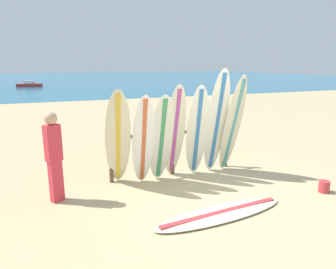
{
  "coord_description": "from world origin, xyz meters",
  "views": [
    {
      "loc": [
        -2.9,
        -4.37,
        2.55
      ],
      "look_at": [
        -0.29,
        2.24,
        0.9
      ],
      "focal_mm": 32.27,
      "sensor_mm": 36.0,
      "label": 1
    }
  ],
  "objects_px": {
    "surfboard_leaning_center_left": "(161,139)",
    "surfboard_lying_on_sand": "(221,213)",
    "surfboard_leaning_center": "(175,132)",
    "beachgoer_standing": "(54,153)",
    "surfboard_leaning_left": "(143,141)",
    "sand_bucket": "(324,187)",
    "surfboard_leaning_center_right": "(197,131)",
    "surfboard_leaning_right": "(217,123)",
    "surfboard_leaning_far_left": "(118,139)",
    "surfboard_leaning_far_right": "(233,125)",
    "surfboard_rack": "(173,143)",
    "small_boat_offshore": "(29,85)"
  },
  "relations": [
    {
      "from": "surfboard_leaning_far_left",
      "to": "surfboard_leaning_center_left",
      "type": "distance_m",
      "value": 0.92
    },
    {
      "from": "surfboard_leaning_far_left",
      "to": "surfboard_leaning_left",
      "type": "height_order",
      "value": "surfboard_leaning_far_left"
    },
    {
      "from": "surfboard_leaning_center",
      "to": "small_boat_offshore",
      "type": "bearing_deg",
      "value": 97.85
    },
    {
      "from": "beachgoer_standing",
      "to": "surfboard_leaning_center",
      "type": "bearing_deg",
      "value": 6.71
    },
    {
      "from": "surfboard_leaning_far_left",
      "to": "surfboard_leaning_center_right",
      "type": "xyz_separation_m",
      "value": [
        1.81,
        -0.03,
        0.01
      ]
    },
    {
      "from": "surfboard_rack",
      "to": "surfboard_leaning_center",
      "type": "relative_size",
      "value": 1.4
    },
    {
      "from": "surfboard_leaning_center_left",
      "to": "surfboard_leaning_center",
      "type": "xyz_separation_m",
      "value": [
        0.39,
        0.18,
        0.09
      ]
    },
    {
      "from": "surfboard_leaning_center_left",
      "to": "sand_bucket",
      "type": "distance_m",
      "value": 3.48
    },
    {
      "from": "surfboard_leaning_far_right",
      "to": "beachgoer_standing",
      "type": "relative_size",
      "value": 1.37
    },
    {
      "from": "sand_bucket",
      "to": "surfboard_leaning_center_right",
      "type": "bearing_deg",
      "value": 138.55
    },
    {
      "from": "surfboard_leaning_far_left",
      "to": "beachgoer_standing",
      "type": "distance_m",
      "value": 1.29
    },
    {
      "from": "surfboard_leaning_center_left",
      "to": "beachgoer_standing",
      "type": "height_order",
      "value": "surfboard_leaning_center_left"
    },
    {
      "from": "surfboard_leaning_far_right",
      "to": "beachgoer_standing",
      "type": "height_order",
      "value": "surfboard_leaning_far_right"
    },
    {
      "from": "surfboard_leaning_far_left",
      "to": "small_boat_offshore",
      "type": "distance_m",
      "value": 33.09
    },
    {
      "from": "surfboard_leaning_left",
      "to": "surfboard_leaning_center",
      "type": "xyz_separation_m",
      "value": [
        0.79,
        0.18,
        0.08
      ]
    },
    {
      "from": "surfboard_leaning_center_left",
      "to": "surfboard_lying_on_sand",
      "type": "bearing_deg",
      "value": -75.82
    },
    {
      "from": "surfboard_leaning_left",
      "to": "surfboard_leaning_center_right",
      "type": "relative_size",
      "value": 0.93
    },
    {
      "from": "surfboard_leaning_far_left",
      "to": "surfboard_leaning_far_right",
      "type": "height_order",
      "value": "surfboard_leaning_far_right"
    },
    {
      "from": "small_boat_offshore",
      "to": "surfboard_lying_on_sand",
      "type": "bearing_deg",
      "value": -82.49
    },
    {
      "from": "surfboard_leaning_right",
      "to": "surfboard_lying_on_sand",
      "type": "relative_size",
      "value": 0.96
    },
    {
      "from": "surfboard_leaning_far_left",
      "to": "surfboard_lying_on_sand",
      "type": "relative_size",
      "value": 0.81
    },
    {
      "from": "surfboard_leaning_right",
      "to": "surfboard_leaning_center_left",
      "type": "bearing_deg",
      "value": -177.38
    },
    {
      "from": "surfboard_rack",
      "to": "surfboard_lying_on_sand",
      "type": "relative_size",
      "value": 1.16
    },
    {
      "from": "surfboard_leaning_center_left",
      "to": "sand_bucket",
      "type": "xyz_separation_m",
      "value": [
        2.92,
        -1.7,
        -0.87
      ]
    },
    {
      "from": "surfboard_leaning_left",
      "to": "surfboard_leaning_far_right",
      "type": "relative_size",
      "value": 0.85
    },
    {
      "from": "surfboard_leaning_right",
      "to": "surfboard_leaning_center",
      "type": "bearing_deg",
      "value": 173.5
    },
    {
      "from": "beachgoer_standing",
      "to": "sand_bucket",
      "type": "bearing_deg",
      "value": -17.21
    },
    {
      "from": "surfboard_leaning_center_left",
      "to": "beachgoer_standing",
      "type": "distance_m",
      "value": 2.17
    },
    {
      "from": "surfboard_leaning_center",
      "to": "surfboard_leaning_far_right",
      "type": "xyz_separation_m",
      "value": [
        1.4,
        -0.17,
        0.1
      ]
    },
    {
      "from": "surfboard_rack",
      "to": "surfboard_leaning_center_right",
      "type": "height_order",
      "value": "surfboard_leaning_center_right"
    },
    {
      "from": "beachgoer_standing",
      "to": "surfboard_rack",
      "type": "bearing_deg",
      "value": 11.99
    },
    {
      "from": "surfboard_leaning_center_right",
      "to": "surfboard_leaning_right",
      "type": "bearing_deg",
      "value": -2.35
    },
    {
      "from": "surfboard_leaning_center_right",
      "to": "surfboard_leaning_right",
      "type": "relative_size",
      "value": 0.86
    },
    {
      "from": "surfboard_leaning_left",
      "to": "beachgoer_standing",
      "type": "bearing_deg",
      "value": -176.18
    },
    {
      "from": "surfboard_leaning_center",
      "to": "surfboard_leaning_center_right",
      "type": "relative_size",
      "value": 1.01
    },
    {
      "from": "surfboard_leaning_center",
      "to": "beachgoer_standing",
      "type": "height_order",
      "value": "surfboard_leaning_center"
    },
    {
      "from": "surfboard_leaning_center",
      "to": "sand_bucket",
      "type": "bearing_deg",
      "value": -36.57
    },
    {
      "from": "sand_bucket",
      "to": "surfboard_leaning_center_left",
      "type": "bearing_deg",
      "value": 149.8
    },
    {
      "from": "surfboard_leaning_center_left",
      "to": "beachgoer_standing",
      "type": "relative_size",
      "value": 1.15
    },
    {
      "from": "surfboard_leaning_far_left",
      "to": "surfboard_leaning_left",
      "type": "relative_size",
      "value": 1.06
    },
    {
      "from": "surfboard_leaning_far_right",
      "to": "sand_bucket",
      "type": "distance_m",
      "value": 2.3
    },
    {
      "from": "surfboard_leaning_far_left",
      "to": "surfboard_leaning_center_left",
      "type": "relative_size",
      "value": 1.07
    },
    {
      "from": "surfboard_leaning_left",
      "to": "sand_bucket",
      "type": "relative_size",
      "value": 8.31
    },
    {
      "from": "surfboard_leaning_far_right",
      "to": "small_boat_offshore",
      "type": "height_order",
      "value": "surfboard_leaning_far_right"
    },
    {
      "from": "surfboard_leaning_center_left",
      "to": "surfboard_leaning_center_right",
      "type": "relative_size",
      "value": 0.92
    },
    {
      "from": "sand_bucket",
      "to": "surfboard_rack",
      "type": "bearing_deg",
      "value": 139.26
    },
    {
      "from": "surfboard_leaning_center",
      "to": "surfboard_leaning_left",
      "type": "bearing_deg",
      "value": -166.96
    },
    {
      "from": "surfboard_leaning_left",
      "to": "sand_bucket",
      "type": "distance_m",
      "value": 3.82
    },
    {
      "from": "surfboard_lying_on_sand",
      "to": "sand_bucket",
      "type": "bearing_deg",
      "value": 1.79
    },
    {
      "from": "beachgoer_standing",
      "to": "surfboard_leaning_right",
      "type": "bearing_deg",
      "value": 3.01
    }
  ]
}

